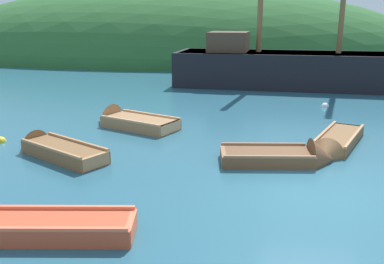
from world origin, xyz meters
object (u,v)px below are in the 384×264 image
Objects in this scene: sailing_ship at (290,74)px; rowboat_near_dock at (54,150)px; rowboat_portside at (23,230)px; buoy_yellow at (1,142)px; rowboat_far at (128,123)px; rowboat_outer_left at (286,159)px; buoy_white at (325,107)px; rowboat_outer_right at (335,145)px.

sailing_ship reaches higher than rowboat_near_dock.
buoy_yellow is at bearing -62.67° from rowboat_portside.
sailing_ship is 12.01m from rowboat_far.
sailing_ship is 15.64m from rowboat_near_dock.
rowboat_near_dock is 0.92× the size of rowboat_portside.
sailing_ship is 16.13m from buoy_yellow.
rowboat_far is 10.14× the size of buoy_yellow.
rowboat_near_dock is at bearing -116.07° from sailing_ship.
buoy_white is (2.32, 7.83, -0.11)m from rowboat_outer_left.
rowboat_near_dock is 4.79m from rowboat_portside.
rowboat_near_dock is 0.90× the size of rowboat_outer_right.
rowboat_outer_left is at bearing -106.49° from buoy_white.
rowboat_far is (1.21, 3.53, -0.00)m from rowboat_near_dock.
rowboat_portside is (1.53, -4.54, -0.02)m from rowboat_near_dock.
sailing_ship is 4.99× the size of rowboat_outer_left.
rowboat_far reaches higher than rowboat_near_dock.
buoy_white is at bearing -124.79° from rowboat_far.
sailing_ship is 11.80m from rowboat_outer_right.
sailing_ship reaches higher than rowboat_outer_left.
rowboat_outer_right is 10.53m from buoy_yellow.
sailing_ship is 5.63m from buoy_white.
sailing_ship reaches higher than rowboat_far.
rowboat_outer_left is 9.33× the size of buoy_white.
buoy_white is (7.43, 12.58, -0.11)m from rowboat_portside.
buoy_white is (7.75, 4.52, -0.13)m from rowboat_far.
rowboat_far is at bearing -149.76° from buoy_white.
rowboat_outer_right is 9.17m from rowboat_portside.
sailing_ship is at bearing 50.96° from buoy_yellow.
buoy_yellow is (-2.29, 1.00, -0.13)m from rowboat_near_dock.
sailing_ship is 4.46× the size of rowboat_far.
rowboat_outer_left is at bearing -23.08° from rowboat_outer_right.
rowboat_portside is at bearing 117.28° from rowboat_far.
sailing_ship is 4.16× the size of rowboat_portside.
sailing_ship is at bearing -155.54° from rowboat_outer_right.
rowboat_outer_right reaches higher than buoy_white.
rowboat_portside is 6.73m from buoy_yellow.
rowboat_far is 0.92× the size of rowboat_outer_right.
rowboat_outer_left is at bearing -144.36° from rowboat_portside.
buoy_yellow is (-10.15, -12.52, -0.75)m from sailing_ship.
rowboat_far is at bearing 35.83° from buoy_yellow.
rowboat_portside is at bearing 139.34° from rowboat_near_dock.
rowboat_near_dock is 8.39m from rowboat_outer_right.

